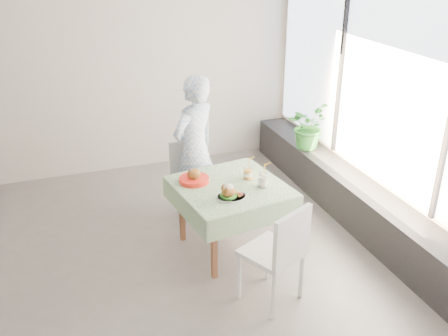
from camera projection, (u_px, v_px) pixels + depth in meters
name	position (u px, v px, depth m)	size (l,w,h in m)	color
floor	(113.00, 274.00, 4.90)	(6.00, 6.00, 0.00)	#5B5856
wall_back	(75.00, 75.00, 6.45)	(6.00, 0.02, 2.80)	beige
wall_right	(389.00, 106.00, 5.23)	(0.02, 5.00, 2.80)	beige
window_pane	(390.00, 83.00, 5.12)	(0.01, 4.80, 2.18)	#D1E0F9
window_ledge	(360.00, 205.00, 5.65)	(0.40, 4.80, 0.50)	black
cafe_table	(230.00, 210.00, 5.13)	(1.18, 1.18, 0.74)	brown
chair_far	(194.00, 192.00, 5.89)	(0.50, 0.50, 0.89)	white
chair_near	(272.00, 271.00, 4.45)	(0.62, 0.62, 0.98)	white
diner	(194.00, 149.00, 5.61)	(0.62, 0.40, 1.69)	#8FB7E6
main_dish	(230.00, 193.00, 4.76)	(0.29, 0.29, 0.15)	white
juice_cup_orange	(248.00, 173.00, 5.12)	(0.10, 0.10, 0.28)	white
juice_cup_lemonade	(263.00, 180.00, 4.96)	(0.11, 0.11, 0.30)	white
second_dish	(194.00, 178.00, 5.07)	(0.31, 0.31, 0.15)	red
potted_plant	(308.00, 125.00, 6.45)	(0.55, 0.47, 0.61)	#25712B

